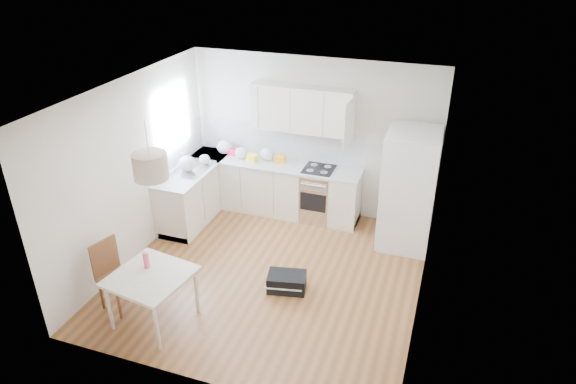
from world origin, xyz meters
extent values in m
plane|color=brown|center=(0.00, 0.00, 0.00)|extent=(4.20, 4.20, 0.00)
plane|color=white|center=(0.00, 0.00, 2.70)|extent=(4.20, 4.20, 0.00)
plane|color=silver|center=(0.00, 2.10, 1.35)|extent=(4.20, 0.00, 4.20)
plane|color=silver|center=(-2.10, 0.00, 1.35)|extent=(0.00, 4.20, 4.20)
plane|color=silver|center=(2.10, 0.00, 1.35)|extent=(0.00, 4.20, 4.20)
cube|color=#BFE0F9|center=(-2.09, 1.15, 1.75)|extent=(0.02, 1.00, 1.00)
cube|color=silver|center=(-0.60, 1.80, 0.44)|extent=(3.00, 0.60, 0.88)
cube|color=silver|center=(-1.80, 1.20, 0.44)|extent=(0.60, 1.80, 0.88)
cube|color=silver|center=(-0.60, 1.80, 0.90)|extent=(3.02, 0.64, 0.04)
cube|color=silver|center=(-1.80, 1.20, 0.90)|extent=(0.64, 1.82, 0.04)
cube|color=white|center=(-0.60, 2.09, 1.21)|extent=(3.00, 0.01, 0.58)
cube|color=white|center=(-2.09, 1.20, 1.21)|extent=(0.01, 1.80, 0.58)
cube|color=silver|center=(-0.15, 1.94, 1.88)|extent=(1.70, 0.32, 0.75)
cube|color=beige|center=(-1.02, -1.39, 0.69)|extent=(1.03, 1.03, 0.04)
cylinder|color=silver|center=(-1.46, -1.71, 0.33)|extent=(0.05, 0.05, 0.67)
cylinder|color=silver|center=(-0.71, -1.83, 0.33)|extent=(0.05, 0.05, 0.67)
cylinder|color=silver|center=(-1.34, -0.96, 0.33)|extent=(0.05, 0.05, 0.67)
cylinder|color=silver|center=(-0.59, -1.08, 0.33)|extent=(0.05, 0.05, 0.67)
cylinder|color=#EA4170|center=(-1.15, -1.26, 0.84)|extent=(0.09, 0.09, 0.25)
cube|color=black|center=(0.35, -0.25, 0.12)|extent=(0.58, 0.44, 0.24)
cylinder|color=beige|center=(-0.84, -1.35, 2.18)|extent=(0.47, 0.47, 0.30)
ellipsoid|color=white|center=(-1.56, 1.90, 1.04)|extent=(0.27, 0.23, 0.24)
ellipsoid|color=white|center=(-1.19, 1.79, 1.02)|extent=(0.22, 0.19, 0.20)
ellipsoid|color=white|center=(-0.75, 1.88, 1.03)|extent=(0.24, 0.20, 0.21)
ellipsoid|color=white|center=(-1.68, 1.38, 1.00)|extent=(0.19, 0.16, 0.17)
ellipsoid|color=white|center=(-1.83, 1.04, 1.05)|extent=(0.29, 0.25, 0.26)
cube|color=orange|center=(-0.51, 1.86, 0.98)|extent=(0.20, 0.14, 0.12)
cube|color=yellow|center=(-0.97, 1.74, 0.98)|extent=(0.20, 0.16, 0.12)
cube|color=red|center=(-1.39, 1.89, 0.98)|extent=(0.18, 0.12, 0.12)
camera|label=1|loc=(2.22, -5.66, 4.49)|focal=32.00mm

